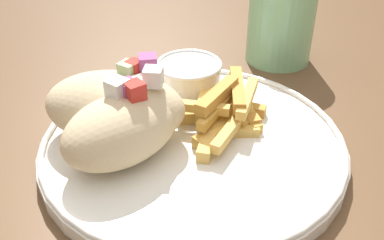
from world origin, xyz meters
The scene contains 7 objects.
table centered at (0.00, 0.00, 0.71)m, with size 1.54×1.54×0.77m.
plate centered at (-0.03, 0.00, 0.78)m, with size 0.29×0.29×0.02m.
pita_sandwich_near centered at (-0.09, -0.01, 0.81)m, with size 0.14×0.12×0.07m.
pita_sandwich_far centered at (-0.10, 0.02, 0.82)m, with size 0.15×0.13×0.08m.
fries_pile centered at (0.01, 0.02, 0.80)m, with size 0.11×0.12×0.04m.
sauce_ramekin centered at (-0.01, 0.09, 0.80)m, with size 0.07×0.07×0.04m.
water_glass centered at (0.12, 0.17, 0.82)m, with size 0.08×0.08×0.10m.
Camera 1 is at (-0.10, -0.34, 1.04)m, focal length 42.00 mm.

